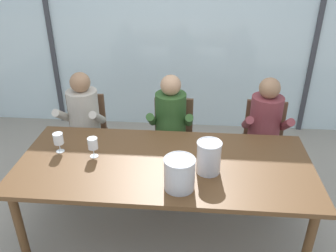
% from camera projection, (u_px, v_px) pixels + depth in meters
% --- Properties ---
extents(ground, '(14.00, 14.00, 0.00)m').
position_uv_depth(ground, '(173.00, 168.00, 4.07)').
color(ground, '#9E9384').
extents(window_glass_panel, '(7.61, 0.03, 2.60)m').
position_uv_depth(window_glass_panel, '(180.00, 34.00, 4.47)').
color(window_glass_panel, silver).
rests_on(window_glass_panel, ground).
extents(window_mullion_left, '(0.06, 0.06, 2.60)m').
position_uv_depth(window_mullion_left, '(50.00, 32.00, 4.58)').
color(window_mullion_left, '#38383D').
rests_on(window_mullion_left, ground).
extents(window_mullion_right, '(0.06, 0.06, 2.60)m').
position_uv_depth(window_mullion_right, '(316.00, 37.00, 4.33)').
color(window_mullion_right, '#38383D').
rests_on(window_mullion_right, ground).
extents(hillside_vineyard, '(13.61, 2.40, 1.49)m').
position_uv_depth(hillside_vineyard, '(187.00, 27.00, 7.42)').
color(hillside_vineyard, '#386633').
rests_on(hillside_vineyard, ground).
extents(dining_table, '(2.41, 1.06, 0.76)m').
position_uv_depth(dining_table, '(164.00, 169.00, 2.86)').
color(dining_table, brown).
rests_on(dining_table, ground).
extents(chair_near_curtain, '(0.47, 0.47, 0.87)m').
position_uv_depth(chair_near_curtain, '(86.00, 128.00, 3.88)').
color(chair_near_curtain, brown).
rests_on(chair_near_curtain, ground).
extents(chair_left_of_center, '(0.45, 0.45, 0.87)m').
position_uv_depth(chair_left_of_center, '(173.00, 133.00, 3.78)').
color(chair_left_of_center, brown).
rests_on(chair_left_of_center, ground).
extents(chair_center, '(0.48, 0.48, 0.87)m').
position_uv_depth(chair_center, '(264.00, 136.00, 3.72)').
color(chair_center, brown).
rests_on(chair_center, ground).
extents(person_beige_jumper, '(0.47, 0.62, 1.19)m').
position_uv_depth(person_beige_jumper, '(82.00, 121.00, 3.65)').
color(person_beige_jumper, '#B7AD9E').
rests_on(person_beige_jumper, ground).
extents(person_olive_shirt, '(0.47, 0.62, 1.19)m').
position_uv_depth(person_olive_shirt, '(170.00, 125.00, 3.58)').
color(person_olive_shirt, '#2D5123').
rests_on(person_olive_shirt, ground).
extents(person_maroon_top, '(0.47, 0.62, 1.19)m').
position_uv_depth(person_maroon_top, '(265.00, 128.00, 3.51)').
color(person_maroon_top, brown).
rests_on(person_maroon_top, ground).
extents(ice_bucket_primary, '(0.23, 0.23, 0.25)m').
position_uv_depth(ice_bucket_primary, '(179.00, 173.00, 2.48)').
color(ice_bucket_primary, '#B7B7BC').
rests_on(ice_bucket_primary, dining_table).
extents(ice_bucket_secondary, '(0.20, 0.20, 0.26)m').
position_uv_depth(ice_bucket_secondary, '(209.00, 157.00, 2.66)').
color(ice_bucket_secondary, '#B7B7BC').
rests_on(ice_bucket_secondary, dining_table).
extents(wine_glass_by_left_taster, '(0.08, 0.08, 0.17)m').
position_uv_depth(wine_glass_by_left_taster, '(58.00, 140.00, 2.93)').
color(wine_glass_by_left_taster, silver).
rests_on(wine_glass_by_left_taster, dining_table).
extents(wine_glass_near_bucket, '(0.08, 0.08, 0.17)m').
position_uv_depth(wine_glass_near_bucket, '(93.00, 144.00, 2.86)').
color(wine_glass_near_bucket, silver).
rests_on(wine_glass_near_bucket, dining_table).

